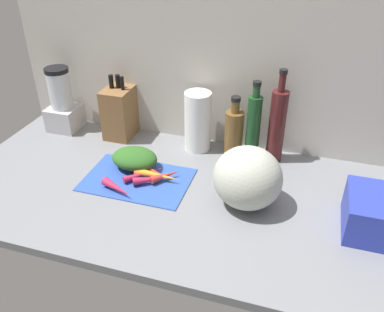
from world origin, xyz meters
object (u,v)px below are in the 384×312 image
carrot_1 (165,176)px  paper_towel_roll (198,121)px  carrot_5 (157,176)px  winter_squash (248,178)px  carrot_2 (137,163)px  bottle_2 (277,125)px  cutting_board (137,179)px  carrot_3 (144,174)px  carrot_0 (117,188)px  knife_block (120,112)px  bottle_0 (234,132)px  bottle_1 (253,126)px  carrot_4 (152,179)px  carrot_6 (149,170)px  blender_appliance (62,103)px

carrot_1 → paper_towel_roll: size_ratio=0.47×
carrot_5 → winter_squash: (32.80, -3.51, 8.08)cm
carrot_2 → winter_squash: bearing=-12.3°
carrot_5 → bottle_2: bearing=36.0°
cutting_board → carrot_5: (7.26, 1.62, 2.03)cm
carrot_2 → carrot_3: size_ratio=1.10×
carrot_0 → knife_block: bearing=113.3°
paper_towel_roll → bottle_0: 14.98cm
bottle_0 → bottle_1: bearing=-5.9°
carrot_0 → bottle_2: 63.21cm
carrot_0 → carrot_1: size_ratio=1.13×
carrot_2 → paper_towel_roll: paper_towel_roll is taller
cutting_board → paper_towel_roll: 34.07cm
carrot_1 → bottle_1: bearing=43.1°
bottle_0 → carrot_1: bearing=-126.7°
knife_block → cutting_board: bearing=-55.9°
bottle_0 → carrot_4: bearing=-128.4°
carrot_0 → carrot_4: (9.55, 8.88, -0.15)cm
carrot_4 → bottle_1: bottle_1 is taller
cutting_board → carrot_2: carrot_2 is taller
carrot_4 → winter_squash: (33.87, -1.32, 8.26)cm
bottle_1 → cutting_board: bearing=-143.0°
carrot_6 → bottle_2: bottle_2 is taller
carrot_3 → bottle_2: size_ratio=0.43×
carrot_3 → blender_appliance: size_ratio=0.56×
carrot_1 → carrot_2: size_ratio=0.66×
knife_block → carrot_6: bearing=-47.7°
winter_squash → paper_towel_roll: 39.97cm
carrot_3 → carrot_1: bearing=5.7°
carrot_2 → carrot_5: 12.00cm
carrot_0 → paper_towel_roll: (17.64, 38.06, 9.74)cm
blender_appliance → paper_towel_roll: 61.03cm
carrot_3 → bottle_0: bearing=44.3°
bottle_2 → blender_appliance: bearing=-179.2°
carrot_0 → carrot_2: (0.16, 16.96, -0.09)cm
carrot_6 → bottle_2: bearing=30.6°
carrot_1 → knife_block: bearing=137.8°
cutting_board → carrot_4: carrot_4 is taller
bottle_1 → bottle_2: (8.54, 1.53, 1.19)cm
carrot_4 → winter_squash: winter_squash is taller
carrot_4 → carrot_5: bearing=64.0°
carrot_4 → carrot_6: size_ratio=0.84×
carrot_1 → blender_appliance: bearing=155.9°
carrot_4 → carrot_6: carrot_6 is taller
carrot_6 → blender_appliance: blender_appliance is taller
carrot_0 → bottle_2: (48.45, 38.57, 12.68)cm
carrot_2 → blender_appliance: size_ratio=0.62×
carrot_3 → paper_towel_roll: (12.38, 26.80, 10.16)cm
winter_squash → bottle_1: 29.88cm
carrot_1 → paper_towel_roll: bearing=80.4°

